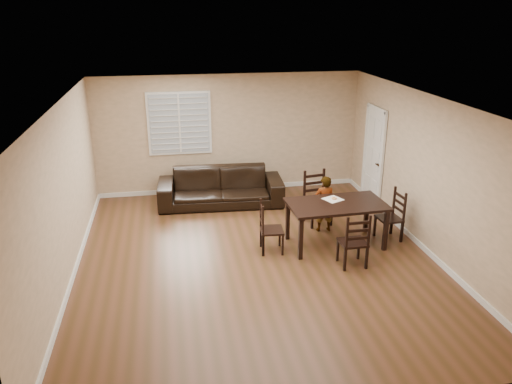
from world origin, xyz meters
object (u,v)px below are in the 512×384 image
chair_left (265,229)px  chair_near (315,198)px  child (324,204)px  donut (334,198)px  chair_right (395,217)px  sofa (221,187)px  chair_far (356,244)px  dining_table (337,208)px

chair_left → chair_near: bearing=-42.8°
chair_left → child: child is taller
child → donut: size_ratio=11.38×
chair_right → chair_left: bearing=-92.7°
sofa → chair_far: bearing=-57.1°
dining_table → sofa: bearing=125.4°
dining_table → child: (-0.02, 0.62, -0.17)m
dining_table → child: bearing=90.0°
chair_near → child: child is taller
dining_table → chair_near: bearing=90.9°
chair_near → chair_left: (-1.23, -1.13, -0.06)m
dining_table → chair_far: bearing=-90.2°
dining_table → chair_right: (1.16, 0.06, -0.29)m
chair_far → donut: chair_far is taller
chair_left → child: 1.44m
dining_table → sofa: (-1.81, 2.35, -0.33)m
chair_left → child: size_ratio=0.84×
chair_left → donut: chair_left is taller
chair_near → chair_far: size_ratio=1.11×
chair_near → chair_left: size_ratio=1.14×
child → sofa: bearing=-45.2°
dining_table → chair_left: bearing=179.4°
chair_near → chair_right: bearing=-50.0°
chair_left → chair_right: (2.45, 0.09, 0.01)m
chair_near → child: bearing=-95.3°
chair_near → chair_left: chair_near is taller
chair_right → sofa: bearing=-132.5°
chair_left → child: (1.27, 0.66, 0.13)m
chair_far → child: bearing=-88.5°
chair_near → sofa: size_ratio=0.40×
chair_left → chair_right: 2.46m
chair_right → child: bearing=-120.4°
chair_far → chair_left: (-1.33, 0.86, -0.01)m
sofa → child: bearing=-40.7°
chair_left → dining_table: bearing=-83.7°
chair_near → sofa: 2.16m
chair_near → sofa: chair_near is taller
chair_near → donut: size_ratio=10.98×
chair_near → donut: 0.97m
child → chair_right: bearing=153.2°
chair_right → chair_near: bearing=-135.3°
chair_left → donut: size_ratio=9.60×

